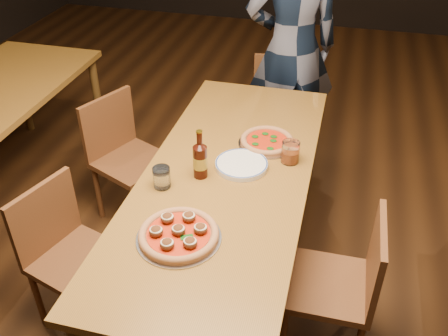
% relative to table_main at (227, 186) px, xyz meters
% --- Properties ---
extents(ground, '(9.00, 9.00, 0.00)m').
position_rel_table_main_xyz_m(ground, '(0.00, 0.00, -0.68)').
color(ground, black).
extents(table_main, '(0.80, 2.00, 0.75)m').
position_rel_table_main_xyz_m(table_main, '(0.00, 0.00, 0.00)').
color(table_main, brown).
rests_on(table_main, ground).
extents(chair_main_nw, '(0.48, 0.48, 0.82)m').
position_rel_table_main_xyz_m(chair_main_nw, '(-0.64, -0.42, -0.27)').
color(chair_main_nw, '#583017').
rests_on(chair_main_nw, ground).
extents(chair_main_sw, '(0.52, 0.52, 0.85)m').
position_rel_table_main_xyz_m(chair_main_sw, '(-0.72, 0.43, -0.25)').
color(chair_main_sw, '#583017').
rests_on(chair_main_sw, ground).
extents(chair_main_e, '(0.40, 0.40, 0.84)m').
position_rel_table_main_xyz_m(chair_main_e, '(0.55, -0.28, -0.26)').
color(chair_main_e, '#583017').
rests_on(chair_main_e, ground).
extents(chair_end, '(0.45, 0.45, 0.86)m').
position_rel_table_main_xyz_m(chair_end, '(0.08, 1.21, -0.25)').
color(chair_end, '#583017').
rests_on(chair_end, ground).
extents(pizza_meatball, '(0.35, 0.35, 0.06)m').
position_rel_table_main_xyz_m(pizza_meatball, '(-0.08, -0.49, 0.10)').
color(pizza_meatball, '#B7B7BF').
rests_on(pizza_meatball, table_main).
extents(pizza_margherita, '(0.30, 0.30, 0.04)m').
position_rel_table_main_xyz_m(pizza_margherita, '(0.14, 0.32, 0.09)').
color(pizza_margherita, '#B7B7BF').
rests_on(pizza_margherita, table_main).
extents(plate_stack, '(0.26, 0.26, 0.03)m').
position_rel_table_main_xyz_m(plate_stack, '(0.06, 0.08, 0.08)').
color(plate_stack, white).
rests_on(plate_stack, table_main).
extents(beer_bottle, '(0.07, 0.07, 0.25)m').
position_rel_table_main_xyz_m(beer_bottle, '(-0.12, -0.05, 0.16)').
color(beer_bottle, black).
rests_on(beer_bottle, table_main).
extents(water_glass, '(0.08, 0.08, 0.10)m').
position_rel_table_main_xyz_m(water_glass, '(-0.27, -0.17, 0.12)').
color(water_glass, white).
rests_on(water_glass, table_main).
extents(amber_glass, '(0.09, 0.09, 0.11)m').
position_rel_table_main_xyz_m(amber_glass, '(0.28, 0.19, 0.13)').
color(amber_glass, '#A94413').
rests_on(amber_glass, table_main).
extents(diner, '(0.77, 0.65, 1.78)m').
position_rel_table_main_xyz_m(diner, '(0.12, 1.33, 0.21)').
color(diner, black).
rests_on(diner, ground).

